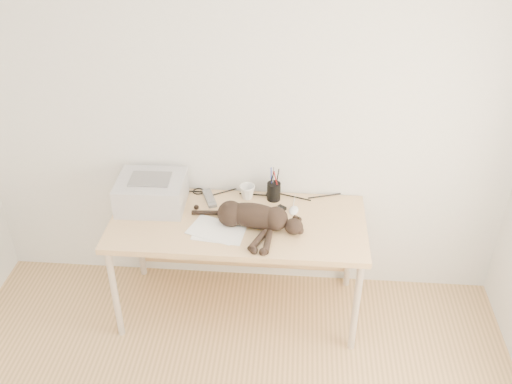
# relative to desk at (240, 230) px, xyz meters

# --- Properties ---
(wall_back) EXTENTS (3.50, 0.00, 3.50)m
(wall_back) POSITION_rel_desk_xyz_m (0.00, 0.27, 0.69)
(wall_back) COLOR white
(wall_back) RESTS_ON floor
(desk) EXTENTS (1.60, 0.70, 0.74)m
(desk) POSITION_rel_desk_xyz_m (0.00, 0.00, 0.00)
(desk) COLOR tan
(desk) RESTS_ON floor
(printer) EXTENTS (0.43, 0.37, 0.20)m
(printer) POSITION_rel_desk_xyz_m (-0.57, 0.05, 0.23)
(printer) COLOR #B4B4B9
(printer) RESTS_ON desk
(papers) EXTENTS (0.37, 0.30, 0.01)m
(papers) POSITION_rel_desk_xyz_m (-0.11, -0.20, 0.14)
(papers) COLOR white
(papers) RESTS_ON desk
(cat) EXTENTS (0.72, 0.41, 0.17)m
(cat) POSITION_rel_desk_xyz_m (0.09, -0.14, 0.21)
(cat) COLOR black
(cat) RESTS_ON desk
(mug) EXTENTS (0.14, 0.14, 0.09)m
(mug) POSITION_rel_desk_xyz_m (0.04, 0.18, 0.18)
(mug) COLOR white
(mug) RESTS_ON desk
(pen_cup) EXTENTS (0.09, 0.09, 0.23)m
(pen_cup) POSITION_rel_desk_xyz_m (0.21, 0.18, 0.20)
(pen_cup) COLOR black
(pen_cup) RESTS_ON desk
(remote_grey) EXTENTS (0.12, 0.21, 0.02)m
(remote_grey) POSITION_rel_desk_xyz_m (-0.21, 0.14, 0.14)
(remote_grey) COLOR slate
(remote_grey) RESTS_ON desk
(remote_black) EXTENTS (0.16, 0.19, 0.02)m
(remote_black) POSITION_rel_desk_xyz_m (0.22, -0.00, 0.14)
(remote_black) COLOR black
(remote_black) RESTS_ON desk
(mouse) EXTENTS (0.08, 0.11, 0.03)m
(mouse) POSITION_rel_desk_xyz_m (0.35, 0.05, 0.15)
(mouse) COLOR white
(mouse) RESTS_ON desk
(cable_tangle) EXTENTS (1.36, 0.09, 0.01)m
(cable_tangle) POSITION_rel_desk_xyz_m (0.00, 0.22, 0.14)
(cable_tangle) COLOR black
(cable_tangle) RESTS_ON desk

